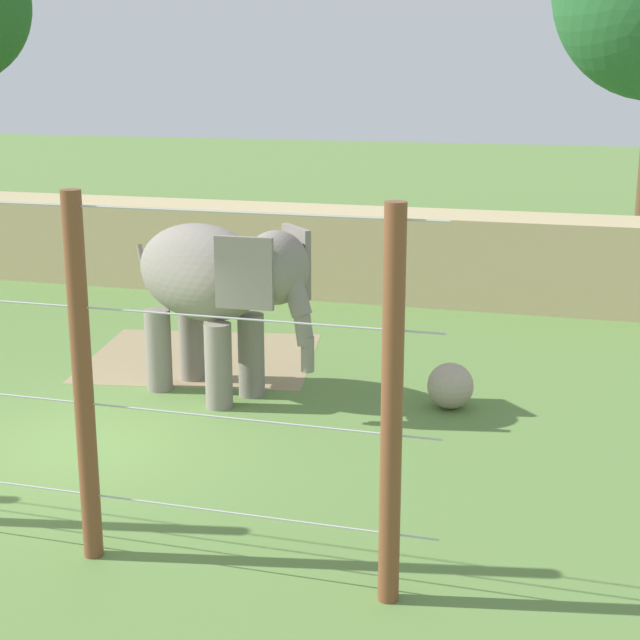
% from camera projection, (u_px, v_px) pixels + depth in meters
% --- Properties ---
extents(ground_plane, '(120.00, 120.00, 0.00)m').
position_uv_depth(ground_plane, '(92.00, 444.00, 13.68)').
color(ground_plane, '#5B7F3D').
extents(dirt_patch, '(4.65, 4.23, 0.01)m').
position_uv_depth(dirt_patch, '(202.00, 357.00, 17.85)').
color(dirt_patch, '#937F5B').
rests_on(dirt_patch, ground).
extents(embankment_wall, '(36.00, 1.80, 2.01)m').
position_uv_depth(embankment_wall, '(303.00, 250.00, 22.94)').
color(embankment_wall, tan).
rests_on(embankment_wall, ground).
extents(elephant, '(3.62, 2.43, 2.86)m').
position_uv_depth(elephant, '(215.00, 283.00, 15.26)').
color(elephant, gray).
rests_on(elephant, ground).
extents(enrichment_ball, '(0.73, 0.73, 0.73)m').
position_uv_depth(enrichment_ball, '(450.00, 386.00, 15.08)').
color(enrichment_ball, tan).
rests_on(enrichment_ball, ground).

